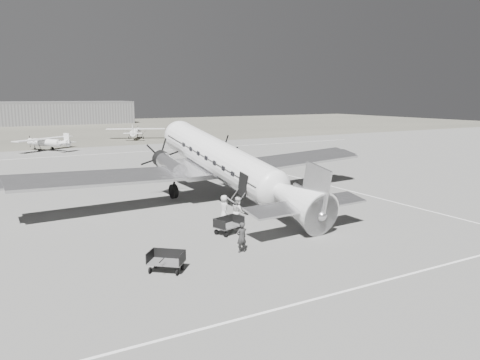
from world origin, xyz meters
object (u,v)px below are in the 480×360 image
light_plane_right (136,133)px  ground_crew (241,237)px  baggage_cart_near (229,225)px  ramp_agent (238,212)px  light_plane_left (47,144)px  passenger (224,208)px  hangar_main (58,113)px  baggage_cart_far (166,262)px  dc3_airliner (227,166)px

light_plane_right → ground_crew: bearing=-78.7°
baggage_cart_near → ramp_agent: ramp_agent is taller
light_plane_left → light_plane_right: light_plane_right is taller
ground_crew → passenger: (2.17, 6.21, 0.05)m
light_plane_left → hangar_main: bearing=43.4°
light_plane_right → ground_crew: size_ratio=6.81×
hangar_main → baggage_cart_far: hangar_main is taller
dc3_airliner → light_plane_right: bearing=75.8°
baggage_cart_far → baggage_cart_near: bearing=76.0°
light_plane_right → passenger: size_ratio=6.45×
dc3_airliner → ramp_agent: dc3_airliner is taller
light_plane_left → baggage_cart_far: 56.09m
hangar_main → ground_crew: 127.74m
ground_crew → ramp_agent: (2.29, 4.50, 0.15)m
hangar_main → ramp_agent: hangar_main is taller
passenger → light_plane_left: bearing=19.1°
hangar_main → light_plane_right: hangar_main is taller
light_plane_left → ramp_agent: bearing=-121.2°
baggage_cart_far → ground_crew: bearing=48.2°
hangar_main → ground_crew: size_ratio=25.25×
hangar_main → light_plane_left: (-12.31, -71.98, -2.19)m
light_plane_left → baggage_cart_near: size_ratio=5.91×
ramp_agent → passenger: size_ratio=1.12×
light_plane_right → baggage_cart_near: bearing=-78.4°
hangar_main → light_plane_left: hangar_main is taller
ground_crew → light_plane_left: bearing=-91.4°
light_plane_right → baggage_cart_far: size_ratio=6.41×
hangar_main → light_plane_right: size_ratio=3.71×
dc3_airliner → light_plane_left: 45.51m
light_plane_left → baggage_cart_far: size_ratio=6.03×
ramp_agent → light_plane_left: bearing=18.9°
dc3_airliner → ramp_agent: bearing=-115.9°
light_plane_right → ground_crew: 69.76m
passenger → dc3_airliner: bearing=-17.1°
light_plane_left → passenger: bearing=-121.1°
baggage_cart_near → ground_crew: 3.58m
ground_crew → ramp_agent: size_ratio=0.85×
hangar_main → ground_crew: (-9.50, -127.36, -2.47)m
baggage_cart_near → light_plane_right: bearing=60.5°
hangar_main → light_plane_left: bearing=-99.7°
baggage_cart_near → passenger: 3.04m
ramp_agent → baggage_cart_near: bearing=144.4°
dc3_airliner → light_plane_left: bearing=95.4°
hangar_main → dc3_airliner: 116.93m
hangar_main → passenger: size_ratio=23.93×
dc3_airliner → light_plane_right: (10.24, 57.61, -1.82)m
dc3_airliner → baggage_cart_near: size_ratio=17.43×
light_plane_right → baggage_cart_near: 66.21m
dc3_airliner → light_plane_right: dc3_airliner is taller
ground_crew → hangar_main: bearing=-98.6°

